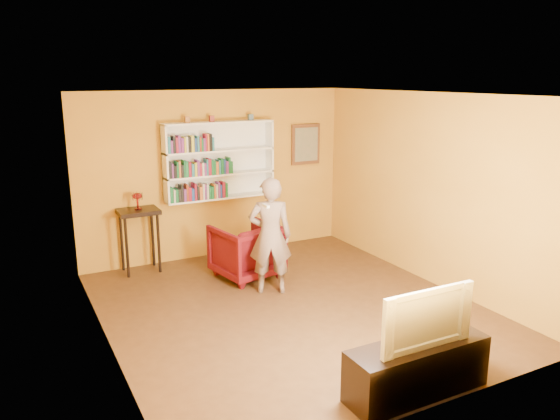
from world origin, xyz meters
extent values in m
cube|color=#422915|center=(0.00, 0.00, -0.06)|extent=(5.30, 5.80, 0.12)
cube|color=#BD8123|center=(0.00, 2.52, 1.35)|extent=(5.30, 0.04, 2.70)
cube|color=#BD8123|center=(0.00, -2.52, 1.35)|extent=(5.30, 0.04, 2.70)
cube|color=#BD8123|center=(-2.27, 0.00, 1.35)|extent=(0.04, 5.80, 2.70)
cube|color=#BD8123|center=(2.27, 0.00, 1.35)|extent=(0.04, 5.80, 2.70)
cube|color=white|center=(0.00, 0.00, 2.73)|extent=(5.30, 5.80, 0.06)
cube|color=white|center=(0.00, 2.48, 1.60)|extent=(1.80, 0.03, 1.20)
cube|color=white|center=(-0.89, 2.35, 1.60)|extent=(0.03, 0.28, 1.20)
cube|color=white|center=(0.89, 2.35, 1.60)|extent=(0.03, 0.28, 1.20)
cube|color=white|center=(0.00, 2.35, 1.00)|extent=(1.80, 0.28, 0.03)
cube|color=white|center=(0.00, 2.35, 1.38)|extent=(1.80, 0.28, 0.03)
cube|color=white|center=(0.00, 2.35, 1.76)|extent=(1.80, 0.28, 0.03)
cube|color=white|center=(0.00, 2.35, 2.20)|extent=(1.80, 0.28, 0.03)
cube|color=#156132|center=(-0.84, 2.31, 1.13)|extent=(0.04, 0.17, 0.24)
cube|color=beige|center=(-0.79, 2.31, 1.11)|extent=(0.03, 0.18, 0.20)
cube|color=#156132|center=(-0.75, 2.31, 1.12)|extent=(0.04, 0.19, 0.21)
cube|color=black|center=(-0.71, 2.31, 1.12)|extent=(0.04, 0.18, 0.21)
cube|color=black|center=(-0.67, 2.31, 1.14)|extent=(0.03, 0.18, 0.26)
cube|color=#6C2B81|center=(-0.63, 2.31, 1.11)|extent=(0.04, 0.18, 0.20)
cube|color=maroon|center=(-0.59, 2.30, 1.15)|extent=(0.03, 0.16, 0.27)
cube|color=maroon|center=(-0.55, 2.31, 1.12)|extent=(0.04, 0.18, 0.21)
cube|color=navy|center=(-0.50, 2.31, 1.11)|extent=(0.04, 0.19, 0.20)
cube|color=maroon|center=(-0.45, 2.31, 1.15)|extent=(0.03, 0.19, 0.27)
cube|color=black|center=(-0.41, 2.30, 1.12)|extent=(0.04, 0.15, 0.21)
cube|color=#C26326|center=(-0.37, 2.29, 1.12)|extent=(0.04, 0.15, 0.21)
cube|color=beige|center=(-0.32, 2.31, 1.14)|extent=(0.03, 0.18, 0.25)
cube|color=#6C2B81|center=(-0.29, 2.30, 1.13)|extent=(0.02, 0.16, 0.24)
cube|color=beige|center=(-0.26, 2.30, 1.13)|extent=(0.03, 0.16, 0.24)
cube|color=#156132|center=(-0.22, 2.29, 1.11)|extent=(0.03, 0.15, 0.20)
cube|color=#156132|center=(-0.18, 2.31, 1.11)|extent=(0.04, 0.17, 0.20)
cube|color=#C26326|center=(-0.14, 2.30, 1.13)|extent=(0.03, 0.17, 0.23)
cube|color=beige|center=(-0.10, 2.30, 1.13)|extent=(0.03, 0.16, 0.22)
cube|color=#6C2B81|center=(-0.07, 2.30, 1.14)|extent=(0.03, 0.15, 0.25)
cube|color=navy|center=(-0.03, 2.30, 1.12)|extent=(0.03, 0.16, 0.21)
cube|color=maroon|center=(0.01, 2.30, 1.14)|extent=(0.04, 0.16, 0.25)
cube|color=#156132|center=(0.06, 2.30, 1.13)|extent=(0.04, 0.15, 0.23)
cube|color=black|center=(-0.84, 2.29, 1.52)|extent=(0.04, 0.14, 0.26)
cube|color=#6C2B81|center=(-0.80, 2.30, 1.51)|extent=(0.02, 0.16, 0.22)
cube|color=black|center=(-0.76, 2.31, 1.49)|extent=(0.04, 0.18, 0.20)
cube|color=#156132|center=(-0.73, 2.30, 1.52)|extent=(0.03, 0.16, 0.25)
cube|color=#C26326|center=(-0.69, 2.31, 1.52)|extent=(0.03, 0.19, 0.26)
cube|color=black|center=(-0.65, 2.31, 1.49)|extent=(0.04, 0.18, 0.19)
cube|color=#156132|center=(-0.62, 2.31, 1.52)|extent=(0.02, 0.17, 0.26)
cube|color=#156132|center=(-0.58, 2.31, 1.52)|extent=(0.04, 0.18, 0.25)
cube|color=maroon|center=(-0.53, 2.31, 1.51)|extent=(0.04, 0.17, 0.23)
cube|color=#246D85|center=(-0.48, 2.31, 1.49)|extent=(0.04, 0.18, 0.19)
cube|color=gold|center=(-0.44, 2.30, 1.50)|extent=(0.04, 0.16, 0.21)
cube|color=#6C2B81|center=(-0.40, 2.30, 1.52)|extent=(0.04, 0.16, 0.25)
cube|color=maroon|center=(-0.36, 2.29, 1.49)|extent=(0.03, 0.14, 0.20)
cube|color=beige|center=(-0.32, 2.29, 1.50)|extent=(0.03, 0.14, 0.20)
cube|color=#6C2B81|center=(-0.28, 2.31, 1.49)|extent=(0.03, 0.18, 0.19)
cube|color=#246D85|center=(-0.25, 2.30, 1.52)|extent=(0.03, 0.16, 0.26)
cube|color=maroon|center=(-0.21, 2.31, 1.52)|extent=(0.04, 0.17, 0.26)
cube|color=#156132|center=(-0.17, 2.30, 1.52)|extent=(0.04, 0.16, 0.25)
cube|color=#156132|center=(-0.13, 2.31, 1.50)|extent=(0.03, 0.18, 0.22)
cube|color=#C26326|center=(-0.09, 2.30, 1.50)|extent=(0.04, 0.16, 0.20)
cube|color=#246D85|center=(-0.04, 2.31, 1.51)|extent=(0.03, 0.19, 0.22)
cube|color=#156132|center=(0.00, 2.30, 1.52)|extent=(0.04, 0.16, 0.24)
cube|color=navy|center=(0.04, 2.29, 1.51)|extent=(0.03, 0.15, 0.24)
cube|color=#6C2B81|center=(0.08, 2.31, 1.49)|extent=(0.04, 0.18, 0.20)
cube|color=#156132|center=(0.12, 2.30, 1.52)|extent=(0.03, 0.16, 0.26)
cube|color=#156132|center=(0.16, 2.31, 1.49)|extent=(0.03, 0.17, 0.19)
cube|color=#246D85|center=(-0.84, 2.31, 1.90)|extent=(0.04, 0.17, 0.25)
cube|color=#6C2B81|center=(-0.80, 2.29, 1.87)|extent=(0.03, 0.15, 0.19)
cube|color=black|center=(-0.76, 2.30, 1.90)|extent=(0.04, 0.16, 0.26)
cube|color=maroon|center=(-0.72, 2.29, 1.89)|extent=(0.03, 0.15, 0.24)
cube|color=#6C2B81|center=(-0.68, 2.30, 1.90)|extent=(0.04, 0.15, 0.26)
cube|color=#6C2B81|center=(-0.63, 2.30, 1.88)|extent=(0.04, 0.16, 0.22)
cube|color=gold|center=(-0.59, 2.30, 1.89)|extent=(0.03, 0.16, 0.24)
cube|color=beige|center=(-0.56, 2.29, 1.89)|extent=(0.03, 0.14, 0.24)
cube|color=black|center=(-0.52, 2.30, 1.89)|extent=(0.04, 0.16, 0.24)
cube|color=gold|center=(-0.47, 2.30, 1.90)|extent=(0.04, 0.16, 0.25)
cube|color=navy|center=(-0.43, 2.30, 1.88)|extent=(0.04, 0.16, 0.21)
cube|color=#246D85|center=(-0.39, 2.30, 1.90)|extent=(0.03, 0.17, 0.24)
cube|color=maroon|center=(-0.35, 2.29, 1.89)|extent=(0.03, 0.15, 0.23)
cube|color=#156132|center=(-0.32, 2.30, 1.87)|extent=(0.03, 0.15, 0.20)
cube|color=#6C2B81|center=(-0.29, 2.31, 1.88)|extent=(0.03, 0.19, 0.20)
cube|color=maroon|center=(-0.26, 2.29, 1.91)|extent=(0.02, 0.14, 0.27)
cube|color=#C26326|center=(-0.22, 2.30, 1.91)|extent=(0.03, 0.16, 0.27)
cube|color=black|center=(-0.18, 2.31, 1.91)|extent=(0.04, 0.18, 0.27)
cube|color=#246D85|center=(-0.14, 2.31, 1.88)|extent=(0.03, 0.18, 0.21)
cube|color=#9F632D|center=(-0.51, 2.35, 2.26)|extent=(0.07, 0.07, 0.10)
cube|color=maroon|center=(-0.11, 2.35, 2.26)|extent=(0.07, 0.07, 0.10)
cube|color=#4A647B|center=(0.55, 2.35, 2.26)|extent=(0.07, 0.07, 0.10)
cube|color=brown|center=(1.65, 2.46, 1.75)|extent=(0.55, 0.04, 0.70)
cube|color=gray|center=(1.65, 2.44, 1.75)|extent=(0.45, 0.02, 0.58)
cylinder|color=black|center=(-1.60, 2.08, 0.45)|extent=(0.04, 0.04, 0.91)
cylinder|color=black|center=(-1.12, 2.08, 0.45)|extent=(0.04, 0.04, 0.91)
cylinder|color=black|center=(-1.60, 2.42, 0.45)|extent=(0.04, 0.04, 0.91)
cylinder|color=black|center=(-1.12, 2.42, 0.45)|extent=(0.04, 0.04, 0.91)
cube|color=black|center=(-1.36, 2.25, 0.94)|extent=(0.59, 0.45, 0.06)
cylinder|color=maroon|center=(-1.36, 2.25, 0.98)|extent=(0.11, 0.11, 0.02)
cylinder|color=maroon|center=(-1.36, 2.25, 1.06)|extent=(0.03, 0.03, 0.14)
ellipsoid|color=maroon|center=(-1.36, 2.25, 1.18)|extent=(0.15, 0.15, 0.10)
cylinder|color=beige|center=(-1.28, 2.25, 1.17)|extent=(0.01, 0.01, 0.11)
cylinder|color=beige|center=(-1.30, 2.30, 1.17)|extent=(0.01, 0.01, 0.11)
cylinder|color=beige|center=(-1.34, 2.32, 1.17)|extent=(0.01, 0.01, 0.11)
cylinder|color=beige|center=(-1.39, 2.31, 1.17)|extent=(0.01, 0.01, 0.11)
cylinder|color=beige|center=(-1.43, 2.28, 1.17)|extent=(0.01, 0.01, 0.11)
cylinder|color=beige|center=(-1.43, 2.22, 1.17)|extent=(0.01, 0.01, 0.11)
cylinder|color=beige|center=(-1.39, 2.19, 1.17)|extent=(0.01, 0.01, 0.11)
cylinder|color=beige|center=(-1.34, 2.18, 1.17)|extent=(0.01, 0.01, 0.11)
cylinder|color=beige|center=(-1.30, 2.20, 1.17)|extent=(0.01, 0.01, 0.11)
imported|color=#42040D|center=(-0.02, 1.29, 0.40)|extent=(1.00, 1.02, 0.81)
imported|color=#735E54|center=(0.03, 0.61, 0.81)|extent=(0.69, 0.60, 1.61)
cube|color=white|center=(-0.22, 0.23, 1.33)|extent=(0.04, 0.15, 0.04)
cube|color=black|center=(0.13, -2.25, 0.25)|extent=(1.42, 0.43, 0.51)
imported|color=black|center=(0.13, -2.25, 0.79)|extent=(1.00, 0.14, 0.57)
camera|label=1|loc=(-3.14, -5.73, 2.92)|focal=35.00mm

